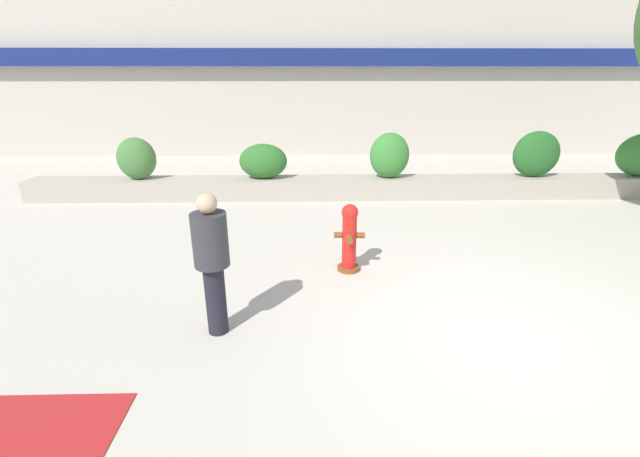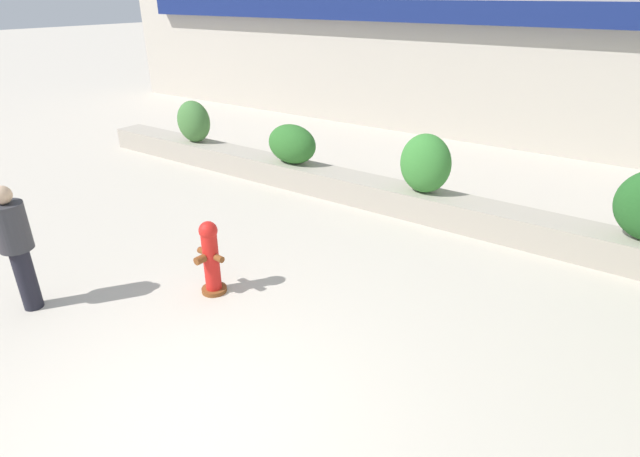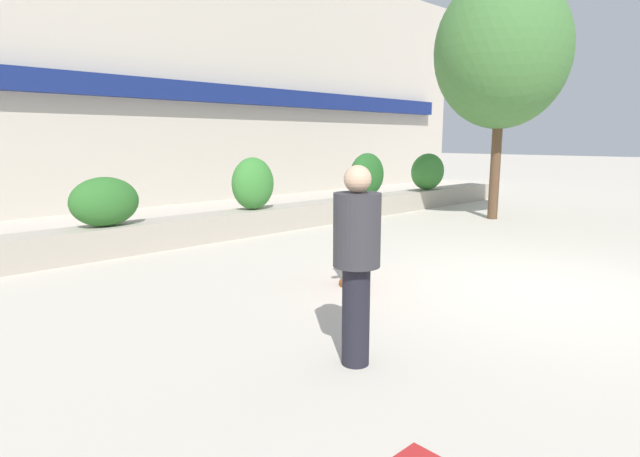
{
  "view_description": "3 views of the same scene",
  "coord_description": "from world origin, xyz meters",
  "px_view_note": "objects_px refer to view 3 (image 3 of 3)",
  "views": [
    {
      "loc": [
        -2.23,
        -4.17,
        2.97
      ],
      "look_at": [
        -2.06,
        2.68,
        0.42
      ],
      "focal_mm": 24.0,
      "sensor_mm": 36.0,
      "label": 1
    },
    {
      "loc": [
        3.0,
        -2.16,
        3.83
      ],
      "look_at": [
        -1.01,
        3.67,
        0.47
      ],
      "focal_mm": 28.0,
      "sensor_mm": 36.0,
      "label": 2
    },
    {
      "loc": [
        -6.38,
        -2.5,
        1.93
      ],
      "look_at": [
        -1.77,
        2.41,
        0.73
      ],
      "focal_mm": 28.0,
      "sensor_mm": 36.0,
      "label": 3
    }
  ],
  "objects_px": {
    "hedge_bush_1": "(105,202)",
    "hedge_bush_2": "(253,184)",
    "street_tree": "(502,53)",
    "pedestrian": "(357,254)",
    "hedge_bush_4": "(428,172)",
    "hedge_bush_3": "(367,175)",
    "fire_hydrant": "(353,245)"
  },
  "relations": [
    {
      "from": "hedge_bush_3",
      "to": "pedestrian",
      "type": "relative_size",
      "value": 0.65
    },
    {
      "from": "hedge_bush_1",
      "to": "hedge_bush_2",
      "type": "relative_size",
      "value": 1.05
    },
    {
      "from": "street_tree",
      "to": "hedge_bush_1",
      "type": "bearing_deg",
      "value": 163.64
    },
    {
      "from": "street_tree",
      "to": "hedge_bush_2",
      "type": "bearing_deg",
      "value": 155.47
    },
    {
      "from": "hedge_bush_1",
      "to": "street_tree",
      "type": "distance_m",
      "value": 9.36
    },
    {
      "from": "hedge_bush_3",
      "to": "hedge_bush_4",
      "type": "height_order",
      "value": "hedge_bush_3"
    },
    {
      "from": "hedge_bush_2",
      "to": "pedestrian",
      "type": "height_order",
      "value": "pedestrian"
    },
    {
      "from": "street_tree",
      "to": "pedestrian",
      "type": "distance_m",
      "value": 9.57
    },
    {
      "from": "hedge_bush_4",
      "to": "fire_hydrant",
      "type": "height_order",
      "value": "hedge_bush_4"
    },
    {
      "from": "hedge_bush_1",
      "to": "street_tree",
      "type": "relative_size",
      "value": 0.2
    },
    {
      "from": "hedge_bush_3",
      "to": "pedestrian",
      "type": "distance_m",
      "value": 8.74
    },
    {
      "from": "pedestrian",
      "to": "hedge_bush_3",
      "type": "bearing_deg",
      "value": 40.9
    },
    {
      "from": "hedge_bush_2",
      "to": "hedge_bush_3",
      "type": "relative_size",
      "value": 0.96
    },
    {
      "from": "hedge_bush_4",
      "to": "pedestrian",
      "type": "height_order",
      "value": "pedestrian"
    },
    {
      "from": "hedge_bush_2",
      "to": "hedge_bush_4",
      "type": "distance_m",
      "value": 6.24
    },
    {
      "from": "hedge_bush_1",
      "to": "hedge_bush_3",
      "type": "bearing_deg",
      "value": 0.0
    },
    {
      "from": "hedge_bush_1",
      "to": "street_tree",
      "type": "xyz_separation_m",
      "value": [
        8.49,
        -2.49,
        3.05
      ]
    },
    {
      "from": "hedge_bush_2",
      "to": "pedestrian",
      "type": "relative_size",
      "value": 0.62
    },
    {
      "from": "hedge_bush_1",
      "to": "fire_hydrant",
      "type": "xyz_separation_m",
      "value": [
        1.71,
        -4.08,
        -0.36
      ]
    },
    {
      "from": "hedge_bush_2",
      "to": "hedge_bush_4",
      "type": "bearing_deg",
      "value": 0.0
    },
    {
      "from": "hedge_bush_1",
      "to": "hedge_bush_2",
      "type": "height_order",
      "value": "hedge_bush_2"
    },
    {
      "from": "pedestrian",
      "to": "hedge_bush_4",
      "type": "bearing_deg",
      "value": 31.67
    },
    {
      "from": "hedge_bush_2",
      "to": "fire_hydrant",
      "type": "xyz_separation_m",
      "value": [
        -1.32,
        -4.08,
        -0.49
      ]
    },
    {
      "from": "hedge_bush_3",
      "to": "fire_hydrant",
      "type": "relative_size",
      "value": 1.04
    },
    {
      "from": "hedge_bush_3",
      "to": "hedge_bush_4",
      "type": "distance_m",
      "value": 2.67
    },
    {
      "from": "hedge_bush_2",
      "to": "pedestrian",
      "type": "bearing_deg",
      "value": -117.97
    },
    {
      "from": "hedge_bush_3",
      "to": "pedestrian",
      "type": "xyz_separation_m",
      "value": [
        -6.61,
        -5.72,
        -0.07
      ]
    },
    {
      "from": "hedge_bush_2",
      "to": "street_tree",
      "type": "distance_m",
      "value": 6.67
    },
    {
      "from": "fire_hydrant",
      "to": "hedge_bush_1",
      "type": "bearing_deg",
      "value": 112.73
    },
    {
      "from": "hedge_bush_1",
      "to": "pedestrian",
      "type": "bearing_deg",
      "value": -90.11
    },
    {
      "from": "street_tree",
      "to": "hedge_bush_4",
      "type": "bearing_deg",
      "value": 72.66
    },
    {
      "from": "fire_hydrant",
      "to": "hedge_bush_4",
      "type": "bearing_deg",
      "value": 28.35
    }
  ]
}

